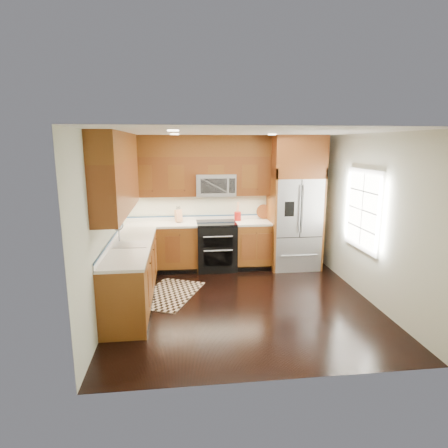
{
  "coord_description": "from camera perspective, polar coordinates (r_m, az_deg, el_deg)",
  "views": [
    {
      "loc": [
        -0.93,
        -5.41,
        2.43
      ],
      "look_at": [
        -0.22,
        0.6,
        1.14
      ],
      "focal_mm": 30.0,
      "sensor_mm": 36.0,
      "label": 1
    }
  ],
  "objects": [
    {
      "name": "window",
      "position": [
        6.41,
        20.41,
        2.03
      ],
      "size": [
        0.04,
        1.1,
        1.3
      ],
      "color": "white",
      "rests_on": "ground"
    },
    {
      "name": "upper_cabinets",
      "position": [
        6.52,
        -8.71,
        8.35
      ],
      "size": [
        2.85,
        3.0,
        1.15
      ],
      "color": "brown",
      "rests_on": "ground"
    },
    {
      "name": "refrigerator",
      "position": [
        7.48,
        10.76,
        3.17
      ],
      "size": [
        0.98,
        0.75,
        2.6
      ],
      "color": "#B2B2B7",
      "rests_on": "ground"
    },
    {
      "name": "sink_faucet",
      "position": [
        5.88,
        -14.36,
        -2.5
      ],
      "size": [
        0.54,
        0.44,
        0.37
      ],
      "color": "#B2B2B7",
      "rests_on": "countertop"
    },
    {
      "name": "knife_block",
      "position": [
        7.36,
        -6.96,
        1.28
      ],
      "size": [
        0.15,
        0.18,
        0.31
      ],
      "color": "tan",
      "rests_on": "countertop"
    },
    {
      "name": "base_cabinets",
      "position": [
        6.62,
        -9.03,
        -5.5
      ],
      "size": [
        2.85,
        3.0,
        0.9
      ],
      "color": "brown",
      "rests_on": "ground"
    },
    {
      "name": "countertop",
      "position": [
        6.61,
        -7.89,
        -1.28
      ],
      "size": [
        2.86,
        3.01,
        0.04
      ],
      "color": "beige",
      "rests_on": "base_cabinets"
    },
    {
      "name": "ground",
      "position": [
        6.01,
        2.86,
        -11.83
      ],
      "size": [
        4.0,
        4.0,
        0.0
      ],
      "primitive_type": "plane",
      "color": "black",
      "rests_on": "ground"
    },
    {
      "name": "wall_right",
      "position": [
        6.26,
        21.35,
        0.81
      ],
      "size": [
        0.02,
        4.0,
        2.6
      ],
      "primitive_type": "cube",
      "color": "beige",
      "rests_on": "ground"
    },
    {
      "name": "utensil_crock",
      "position": [
        7.43,
        2.09,
        1.49
      ],
      "size": [
        0.15,
        0.15,
        0.38
      ],
      "color": "#A31814",
      "rests_on": "countertop"
    },
    {
      "name": "range",
      "position": [
        7.38,
        -1.17,
        -3.36
      ],
      "size": [
        0.76,
        0.67,
        0.95
      ],
      "color": "black",
      "rests_on": "ground"
    },
    {
      "name": "wall_back",
      "position": [
        7.56,
        0.45,
        3.45
      ],
      "size": [
        4.0,
        0.02,
        2.6
      ],
      "primitive_type": "cube",
      "color": "beige",
      "rests_on": "ground"
    },
    {
      "name": "rug",
      "position": [
        6.36,
        -8.33,
        -10.5
      ],
      "size": [
        1.25,
        1.52,
        0.01
      ],
      "primitive_type": "cube",
      "rotation": [
        0.0,
        0.0,
        -0.41
      ],
      "color": "black",
      "rests_on": "ground"
    },
    {
      "name": "cutting_board",
      "position": [
        7.69,
        6.06,
        0.89
      ],
      "size": [
        0.36,
        0.36,
        0.02
      ],
      "primitive_type": "cylinder",
      "rotation": [
        0.0,
        0.0,
        -0.25
      ],
      "color": "brown",
      "rests_on": "countertop"
    },
    {
      "name": "microwave",
      "position": [
        7.29,
        -1.31,
        5.98
      ],
      "size": [
        0.76,
        0.4,
        0.42
      ],
      "color": "#B2B2B7",
      "rests_on": "ground"
    },
    {
      "name": "wall_left",
      "position": [
        5.63,
        -17.48,
        -0.1
      ],
      "size": [
        0.02,
        4.0,
        2.6
      ],
      "primitive_type": "cube",
      "color": "beige",
      "rests_on": "ground"
    }
  ]
}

